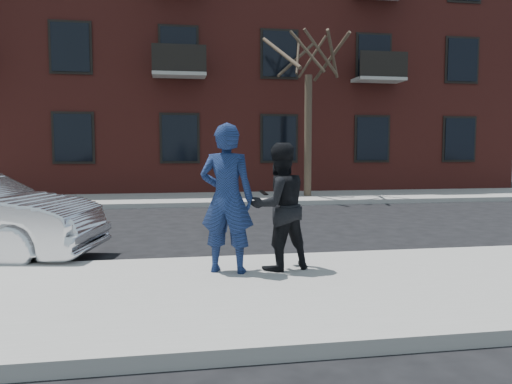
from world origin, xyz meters
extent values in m
plane|color=black|center=(0.00, 0.00, 0.00)|extent=(100.00, 100.00, 0.00)
cube|color=gray|center=(0.00, -0.25, 0.07)|extent=(50.00, 3.50, 0.15)
cube|color=#999691|center=(0.00, 1.55, 0.07)|extent=(50.00, 0.10, 0.15)
cube|color=gray|center=(0.00, 11.25, 0.07)|extent=(50.00, 3.50, 0.15)
cube|color=#999691|center=(0.00, 9.45, 0.07)|extent=(50.00, 0.10, 0.15)
cube|color=maroon|center=(2.00, 18.00, 6.00)|extent=(24.00, 10.00, 12.00)
cube|color=black|center=(3.90, 12.94, 2.20)|extent=(1.30, 0.06, 1.70)
cube|color=black|center=(11.50, 12.94, 2.20)|extent=(1.30, 0.06, 1.70)
cube|color=black|center=(3.90, 12.94, 5.40)|extent=(1.30, 0.06, 1.70)
cube|color=black|center=(11.50, 12.94, 5.40)|extent=(1.30, 0.06, 1.70)
cylinder|color=#35281F|center=(4.50, 11.00, 2.25)|extent=(0.26, 0.26, 4.20)
imported|color=navy|center=(0.48, 0.60, 1.14)|extent=(0.84, 0.69, 1.99)
cube|color=black|center=(0.50, 0.82, 1.38)|extent=(0.11, 0.14, 0.08)
imported|color=black|center=(1.20, 0.63, 1.02)|extent=(0.99, 0.86, 1.73)
cube|color=black|center=(1.01, 0.77, 1.20)|extent=(0.12, 0.15, 0.06)
camera|label=1|loc=(-0.25, -5.96, 1.80)|focal=35.00mm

